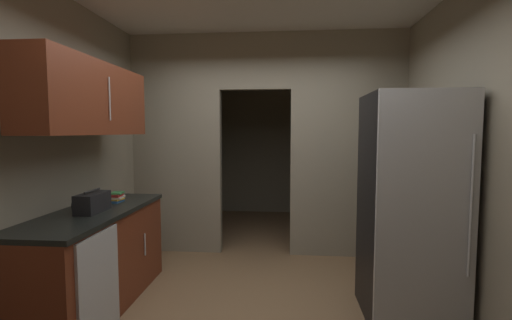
# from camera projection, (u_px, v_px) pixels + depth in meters

# --- Properties ---
(ground) EXTENTS (20.00, 20.00, 0.00)m
(ground) POSITION_uv_depth(u_px,v_px,m) (253.00, 319.00, 3.01)
(ground) COLOR brown
(kitchen_partition) EXTENTS (3.45, 0.12, 2.80)m
(kitchen_partition) POSITION_uv_depth(u_px,v_px,m) (268.00, 139.00, 4.54)
(kitchen_partition) COLOR gray
(kitchen_partition) RESTS_ON ground
(adjoining_room_shell) EXTENTS (3.45, 2.48, 2.80)m
(adjoining_room_shell) POSITION_uv_depth(u_px,v_px,m) (271.00, 142.00, 6.25)
(adjoining_room_shell) COLOR gray
(adjoining_room_shell) RESTS_ON ground
(kitchen_flank_left) EXTENTS (0.10, 4.16, 2.80)m
(kitchen_flank_left) POSITION_uv_depth(u_px,v_px,m) (9.00, 155.00, 2.64)
(kitchen_flank_left) COLOR gray
(kitchen_flank_left) RESTS_ON ground
(refrigerator) EXTENTS (0.72, 0.76, 1.89)m
(refrigerator) POSITION_uv_depth(u_px,v_px,m) (410.00, 207.00, 2.98)
(refrigerator) COLOR black
(refrigerator) RESTS_ON ground
(lower_cabinet_run) EXTENTS (0.62, 1.72, 0.88)m
(lower_cabinet_run) POSITION_uv_depth(u_px,v_px,m) (95.00, 259.00, 3.17)
(lower_cabinet_run) COLOR maroon
(lower_cabinet_run) RESTS_ON ground
(dishwasher) EXTENTS (0.02, 0.56, 0.82)m
(dishwasher) POSITION_uv_depth(u_px,v_px,m) (99.00, 287.00, 2.67)
(dishwasher) COLOR #B7BABC
(dishwasher) RESTS_ON ground
(upper_cabinet_counterside) EXTENTS (0.36, 1.55, 0.62)m
(upper_cabinet_counterside) POSITION_uv_depth(u_px,v_px,m) (89.00, 99.00, 3.06)
(upper_cabinet_counterside) COLOR maroon
(boombox) EXTENTS (0.17, 0.34, 0.19)m
(boombox) POSITION_uv_depth(u_px,v_px,m) (92.00, 202.00, 3.06)
(boombox) COLOR black
(boombox) RESTS_ON lower_cabinet_run
(book_stack) EXTENTS (0.15, 0.17, 0.10)m
(book_stack) POSITION_uv_depth(u_px,v_px,m) (116.00, 197.00, 3.51)
(book_stack) COLOR #2D609E
(book_stack) RESTS_ON lower_cabinet_run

